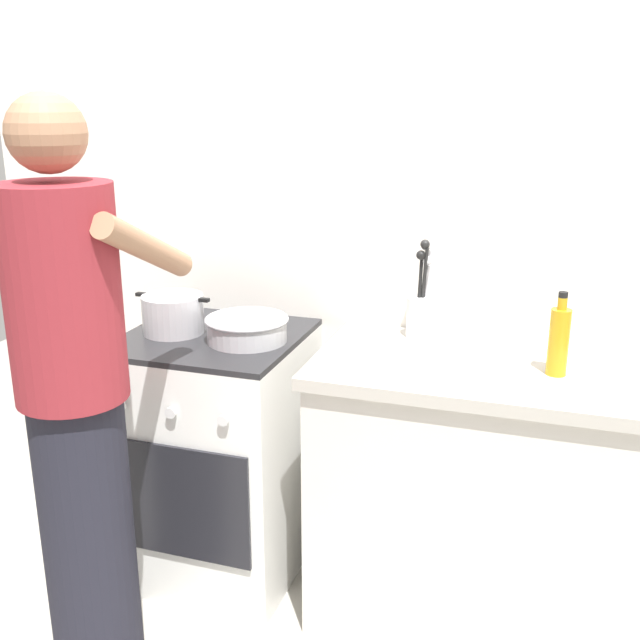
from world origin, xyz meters
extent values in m
plane|color=gray|center=(0.00, 0.00, 0.00)|extent=(6.00, 6.00, 0.00)
cube|color=silver|center=(0.20, 0.50, 1.25)|extent=(3.20, 0.10, 2.50)
cube|color=silver|center=(0.55, 0.15, 0.43)|extent=(0.96, 0.56, 0.86)
cube|color=#B7B2A8|center=(0.55, 0.15, 0.88)|extent=(1.00, 0.60, 0.04)
cube|color=white|center=(-0.35, 0.15, 0.44)|extent=(0.60, 0.60, 0.88)
cube|color=#232326|center=(-0.35, 0.15, 0.89)|extent=(0.60, 0.60, 0.02)
cube|color=black|center=(-0.35, -0.16, 0.42)|extent=(0.51, 0.01, 0.40)
cylinder|color=silver|center=(-0.53, -0.16, 0.74)|extent=(0.04, 0.01, 0.04)
cylinder|color=silver|center=(-0.35, -0.16, 0.74)|extent=(0.04, 0.01, 0.04)
cylinder|color=silver|center=(-0.17, -0.16, 0.74)|extent=(0.04, 0.01, 0.04)
cylinder|color=#B2B2B7|center=(-0.49, 0.13, 0.97)|extent=(0.21, 0.21, 0.13)
cube|color=black|center=(-0.61, 0.13, 1.03)|extent=(0.04, 0.02, 0.01)
cube|color=black|center=(-0.37, 0.13, 1.03)|extent=(0.04, 0.02, 0.01)
cylinder|color=#B7B7BC|center=(-0.21, 0.13, 0.94)|extent=(0.27, 0.27, 0.08)
torus|color=#B7B7BC|center=(-0.21, 0.13, 0.98)|extent=(0.28, 0.28, 0.01)
cylinder|color=silver|center=(0.34, 0.35, 0.97)|extent=(0.10, 0.10, 0.14)
cylinder|color=black|center=(0.34, 0.35, 1.06)|extent=(0.03, 0.03, 0.30)
sphere|color=black|center=(0.34, 0.35, 1.22)|extent=(0.03, 0.03, 0.03)
cylinder|color=black|center=(0.33, 0.35, 1.05)|extent=(0.01, 0.03, 0.25)
sphere|color=black|center=(0.33, 0.35, 1.18)|extent=(0.03, 0.03, 0.03)
cylinder|color=silver|center=(0.34, 0.37, 1.06)|extent=(0.05, 0.02, 0.29)
sphere|color=silver|center=(0.34, 0.37, 1.21)|extent=(0.03, 0.03, 0.03)
cylinder|color=silver|center=(0.35, 0.36, 1.04)|extent=(0.04, 0.05, 0.23)
sphere|color=silver|center=(0.35, 0.36, 1.17)|extent=(0.03, 0.03, 0.03)
cylinder|color=gold|center=(0.78, 0.12, 1.00)|extent=(0.06, 0.06, 0.20)
cylinder|color=gold|center=(0.78, 0.12, 1.12)|extent=(0.03, 0.03, 0.04)
cylinder|color=black|center=(0.78, 0.12, 1.14)|extent=(0.03, 0.03, 0.02)
cylinder|color=black|center=(-0.47, -0.47, 0.45)|extent=(0.26, 0.26, 0.90)
cylinder|color=maroon|center=(-0.47, -0.47, 1.19)|extent=(0.30, 0.30, 0.58)
sphere|color=#A07254|center=(-0.47, -0.47, 1.60)|extent=(0.20, 0.20, 0.20)
cylinder|color=#A07254|center=(-0.64, -0.33, 1.30)|extent=(0.07, 0.41, 0.24)
cylinder|color=#A07254|center=(-0.30, -0.33, 1.30)|extent=(0.07, 0.41, 0.24)
camera|label=1|loc=(0.74, -2.02, 1.68)|focal=41.05mm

